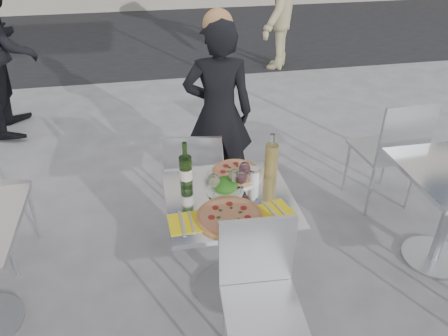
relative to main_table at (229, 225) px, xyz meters
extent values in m
plane|color=slate|center=(0.00, 0.00, -0.54)|extent=(80.00, 80.00, 0.00)
cube|color=black|center=(0.00, 6.50, -0.54)|extent=(24.00, 5.00, 0.00)
cylinder|color=#B7BABF|center=(0.00, 0.00, -0.53)|extent=(0.44, 0.44, 0.02)
cylinder|color=#B7BABF|center=(0.00, 0.00, -0.17)|extent=(0.07, 0.07, 0.72)
cube|color=silver|center=(0.00, 0.00, 0.20)|extent=(0.72, 0.72, 0.03)
cylinder|color=#B7BABF|center=(1.50, 0.00, -0.53)|extent=(0.44, 0.44, 0.02)
cylinder|color=#B7BABF|center=(1.50, 0.00, -0.17)|extent=(0.07, 0.07, 0.72)
cylinder|color=silver|center=(0.08, 0.86, -0.33)|extent=(0.02, 0.02, 0.43)
cylinder|color=silver|center=(-0.25, 0.92, -0.33)|extent=(0.02, 0.02, 0.43)
cylinder|color=silver|center=(0.03, 0.52, -0.33)|extent=(0.02, 0.02, 0.43)
cylinder|color=silver|center=(-0.31, 0.58, -0.33)|extent=(0.02, 0.02, 0.43)
cube|color=silver|center=(-0.11, 0.72, -0.10)|extent=(0.46, 0.46, 0.02)
cube|color=silver|center=(-0.14, 0.52, 0.12)|extent=(0.40, 0.09, 0.43)
cylinder|color=silver|center=(-0.10, -0.39, -0.33)|extent=(0.02, 0.02, 0.42)
cylinder|color=silver|center=(0.24, -0.41, -0.33)|extent=(0.02, 0.02, 0.42)
cube|color=silver|center=(0.06, -0.57, -0.11)|extent=(0.42, 0.42, 0.02)
cube|color=silver|center=(0.07, -0.38, 0.12)|extent=(0.40, 0.05, 0.42)
cylinder|color=silver|center=(-1.31, 0.77, -0.30)|extent=(0.03, 0.03, 0.48)
cylinder|color=silver|center=(-1.40, 0.40, -0.30)|extent=(0.03, 0.03, 0.48)
cylinder|color=silver|center=(1.60, 0.96, -0.30)|extent=(0.03, 0.03, 0.47)
cylinder|color=silver|center=(1.22, 0.94, -0.30)|extent=(0.03, 0.03, 0.47)
cylinder|color=silver|center=(1.62, 0.59, -0.30)|extent=(0.03, 0.03, 0.47)
cylinder|color=silver|center=(1.25, 0.56, -0.30)|extent=(0.03, 0.03, 0.47)
cube|color=silver|center=(1.42, 0.76, -0.06)|extent=(0.47, 0.47, 0.03)
cube|color=silver|center=(1.44, 0.54, 0.19)|extent=(0.44, 0.06, 0.47)
imported|color=black|center=(0.14, 1.12, 0.21)|extent=(0.59, 0.43, 1.50)
imported|color=black|center=(-1.81, 2.81, 0.37)|extent=(0.73, 0.92, 1.81)
imported|color=#9B9064|center=(1.56, 4.23, 0.33)|extent=(1.10, 1.29, 1.73)
cylinder|color=tan|center=(-0.04, -0.19, 0.22)|extent=(0.36, 0.36, 0.02)
cylinder|color=beige|center=(-0.04, -0.19, 0.23)|extent=(0.31, 0.31, 0.00)
cylinder|color=white|center=(0.09, 0.21, 0.22)|extent=(0.33, 0.33, 0.01)
cylinder|color=tan|center=(0.09, 0.21, 0.23)|extent=(0.29, 0.29, 0.02)
cylinder|color=beige|center=(0.09, 0.21, 0.24)|extent=(0.26, 0.26, 0.00)
cylinder|color=white|center=(-0.01, 0.05, 0.22)|extent=(0.22, 0.22, 0.01)
ellipsoid|color=#1B6C1B|center=(-0.01, 0.05, 0.26)|extent=(0.15, 0.15, 0.08)
sphere|color=#B21914|center=(0.03, 0.07, 0.27)|extent=(0.03, 0.03, 0.03)
cylinder|color=#335921|center=(-0.23, 0.15, 0.31)|extent=(0.07, 0.07, 0.20)
cone|color=#335921|center=(-0.23, 0.15, 0.41)|extent=(0.07, 0.07, 0.03)
cylinder|color=#335921|center=(-0.23, 0.15, 0.46)|extent=(0.03, 0.03, 0.10)
cylinder|color=silver|center=(-0.23, 0.15, 0.30)|extent=(0.07, 0.08, 0.07)
cylinder|color=tan|center=(0.29, 0.16, 0.32)|extent=(0.08, 0.08, 0.22)
cylinder|color=white|center=(0.29, 0.16, 0.46)|extent=(0.03, 0.03, 0.08)
cylinder|color=white|center=(0.17, 0.10, 0.26)|extent=(0.06, 0.06, 0.09)
cylinder|color=silver|center=(0.17, 0.10, 0.31)|extent=(0.06, 0.06, 0.02)
cylinder|color=white|center=(-0.09, 0.01, 0.21)|extent=(0.06, 0.06, 0.00)
cylinder|color=white|center=(-0.09, 0.01, 0.26)|extent=(0.01, 0.01, 0.09)
ellipsoid|color=white|center=(-0.09, 0.01, 0.33)|extent=(0.07, 0.07, 0.08)
ellipsoid|color=beige|center=(-0.09, 0.01, 0.32)|extent=(0.05, 0.05, 0.05)
cylinder|color=white|center=(0.04, 0.03, 0.21)|extent=(0.06, 0.06, 0.00)
cylinder|color=white|center=(0.04, 0.03, 0.26)|extent=(0.01, 0.01, 0.09)
ellipsoid|color=white|center=(0.04, 0.03, 0.33)|extent=(0.07, 0.07, 0.08)
ellipsoid|color=beige|center=(0.04, 0.03, 0.32)|extent=(0.05, 0.05, 0.05)
cylinder|color=white|center=(0.07, 0.01, 0.21)|extent=(0.06, 0.06, 0.00)
cylinder|color=white|center=(0.07, 0.01, 0.26)|extent=(0.01, 0.01, 0.09)
ellipsoid|color=white|center=(0.07, 0.01, 0.33)|extent=(0.07, 0.07, 0.08)
ellipsoid|color=#440913|center=(0.07, 0.01, 0.32)|extent=(0.05, 0.05, 0.05)
cylinder|color=white|center=(0.11, 0.10, 0.21)|extent=(0.06, 0.06, 0.00)
cylinder|color=white|center=(0.11, 0.10, 0.26)|extent=(0.01, 0.01, 0.09)
ellipsoid|color=white|center=(0.11, 0.10, 0.33)|extent=(0.07, 0.07, 0.08)
ellipsoid|color=#440913|center=(0.11, 0.10, 0.32)|extent=(0.05, 0.05, 0.05)
cube|color=yellow|center=(-0.27, -0.19, 0.21)|extent=(0.19, 0.19, 0.00)
cube|color=#B7BABF|center=(-0.29, -0.19, 0.22)|extent=(0.02, 0.20, 0.00)
cube|color=#B7BABF|center=(-0.24, -0.19, 0.22)|extent=(0.02, 0.18, 0.00)
cube|color=yellow|center=(0.22, -0.19, 0.21)|extent=(0.22, 0.22, 0.00)
cube|color=#B7BABF|center=(0.20, -0.19, 0.22)|extent=(0.07, 0.20, 0.00)
cube|color=#B7BABF|center=(0.25, -0.19, 0.22)|extent=(0.06, 0.18, 0.00)
camera|label=1|loc=(-0.41, -1.99, 1.67)|focal=35.00mm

